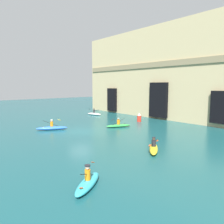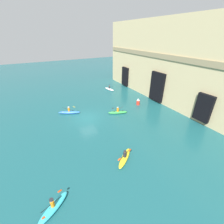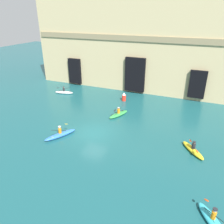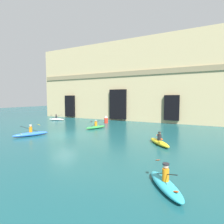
{
  "view_description": "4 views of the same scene",
  "coord_description": "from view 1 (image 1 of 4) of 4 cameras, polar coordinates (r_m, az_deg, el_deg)",
  "views": [
    {
      "loc": [
        20.73,
        -12.81,
        5.17
      ],
      "look_at": [
        1.7,
        3.24,
        2.1
      ],
      "focal_mm": 35.0,
      "sensor_mm": 36.0,
      "label": 1
    },
    {
      "loc": [
        19.67,
        -6.2,
        11.66
      ],
      "look_at": [
        2.27,
        3.15,
        1.3
      ],
      "focal_mm": 24.0,
      "sensor_mm": 36.0,
      "label": 2
    },
    {
      "loc": [
        9.87,
        -17.97,
        11.86
      ],
      "look_at": [
        0.89,
        2.94,
        1.34
      ],
      "focal_mm": 35.0,
      "sensor_mm": 36.0,
      "label": 3
    },
    {
      "loc": [
        13.03,
        -14.6,
        4.0
      ],
      "look_at": [
        3.88,
        3.8,
        2.38
      ],
      "focal_mm": 28.0,
      "sensor_mm": 36.0,
      "label": 4
    }
  ],
  "objects": [
    {
      "name": "kayak_white",
      "position": [
        38.05,
        -4.7,
        -0.45
      ],
      "size": [
        3.02,
        1.42,
        1.12
      ],
      "rotation": [
        0.0,
        0.0,
        0.23
      ],
      "color": "white",
      "rests_on": "ground"
    },
    {
      "name": "ground_plane",
      "position": [
        24.92,
        -8.28,
        -5.01
      ],
      "size": [
        120.0,
        120.0,
        0.0
      ],
      "primitive_type": "plane",
      "color": "#195156"
    },
    {
      "name": "marker_buoy",
      "position": [
        31.27,
        7.11,
        -1.46
      ],
      "size": [
        0.59,
        0.59,
        1.24
      ],
      "color": "red",
      "rests_on": "ground"
    },
    {
      "name": "kayak_cyan",
      "position": [
        11.74,
        -6.37,
        -17.82
      ],
      "size": [
        2.2,
        2.71,
        1.17
      ],
      "rotation": [
        0.0,
        0.0,
        2.18
      ],
      "color": "#33B2C6",
      "rests_on": "ground"
    },
    {
      "name": "cliff_bluff",
      "position": [
        37.27,
        15.61,
        9.69
      ],
      "size": [
        34.46,
        8.27,
        14.17
      ],
      "color": "tan",
      "rests_on": "ground"
    },
    {
      "name": "kayak_blue",
      "position": [
        26.29,
        -15.44,
        -4.0
      ],
      "size": [
        2.19,
        3.45,
        1.24
      ],
      "rotation": [
        0.0,
        0.0,
        4.25
      ],
      "color": "blue",
      "rests_on": "ground"
    },
    {
      "name": "kayak_green",
      "position": [
        27.06,
        1.69,
        -3.49
      ],
      "size": [
        1.88,
        3.2,
        1.12
      ],
      "rotation": [
        0.0,
        0.0,
        1.2
      ],
      "color": "green",
      "rests_on": "ground"
    },
    {
      "name": "kayak_yellow",
      "position": [
        17.68,
        10.81,
        -9.25
      ],
      "size": [
        2.44,
        2.8,
        1.13
      ],
      "rotation": [
        0.0,
        0.0,
        2.25
      ],
      "color": "yellow",
      "rests_on": "ground"
    }
  ]
}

